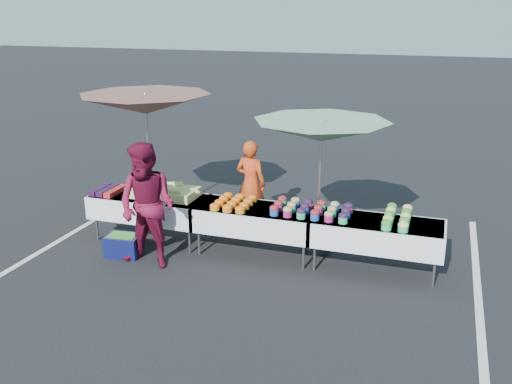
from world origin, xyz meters
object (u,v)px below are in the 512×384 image
(storage_bin, at_px, (124,245))
(table_right, at_px, (377,232))
(customer, at_px, (147,206))
(table_left, at_px, (150,206))
(umbrella_left, at_px, (146,105))
(umbrella_right, at_px, (321,132))
(vendor, at_px, (251,184))
(table_center, at_px, (256,218))

(storage_bin, bearing_deg, table_right, 4.09)
(table_right, xyz_separation_m, customer, (-3.15, -0.87, 0.33))
(table_left, relative_size, table_right, 1.00)
(table_left, bearing_deg, umbrella_left, 117.43)
(table_right, relative_size, customer, 1.01)
(customer, bearing_deg, umbrella_right, 34.49)
(table_right, bearing_deg, umbrella_right, 156.71)
(umbrella_left, bearing_deg, umbrella_right, -7.39)
(umbrella_right, bearing_deg, vendor, 150.92)
(vendor, height_order, umbrella_right, umbrella_right)
(customer, distance_m, umbrella_left, 2.20)
(vendor, height_order, umbrella_left, umbrella_left)
(umbrella_left, distance_m, storage_bin, 2.43)
(customer, bearing_deg, table_center, 37.59)
(table_center, xyz_separation_m, vendor, (-0.48, 1.15, 0.17))
(table_center, bearing_deg, table_left, 180.00)
(table_right, distance_m, storage_bin, 3.78)
(table_right, height_order, umbrella_right, umbrella_right)
(umbrella_right, bearing_deg, table_center, -155.32)
(customer, distance_m, umbrella_right, 2.73)
(table_center, bearing_deg, table_right, 0.00)
(vendor, distance_m, customer, 2.21)
(table_center, height_order, storage_bin, table_center)
(table_center, distance_m, umbrella_left, 2.78)
(vendor, distance_m, umbrella_left, 2.20)
(table_left, distance_m, storage_bin, 0.81)
(table_right, xyz_separation_m, umbrella_right, (-0.93, 0.40, 1.30))
(storage_bin, bearing_deg, umbrella_left, 95.59)
(customer, xyz_separation_m, storage_bin, (-0.55, 0.18, -0.74))
(table_center, relative_size, vendor, 1.24)
(table_center, distance_m, storage_bin, 2.06)
(umbrella_right, bearing_deg, storage_bin, -158.48)
(table_right, xyz_separation_m, umbrella_left, (-4.02, 0.80, 1.48))
(customer, bearing_deg, table_left, 122.13)
(umbrella_right, bearing_deg, table_left, -171.48)
(customer, distance_m, storage_bin, 0.94)
(vendor, height_order, customer, customer)
(vendor, relative_size, storage_bin, 2.73)
(umbrella_right, bearing_deg, table_right, -23.29)
(umbrella_left, bearing_deg, table_left, -62.57)
(table_right, bearing_deg, vendor, 153.21)
(vendor, distance_m, umbrella_right, 1.92)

